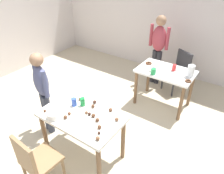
# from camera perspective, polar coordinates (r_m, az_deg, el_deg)

# --- Properties ---
(ground_plane) EXTENTS (6.40, 6.40, 0.00)m
(ground_plane) POSITION_cam_1_polar(r_m,az_deg,el_deg) (3.46, -6.77, -16.30)
(ground_plane) COLOR beige
(wall_back) EXTENTS (6.40, 0.10, 2.60)m
(wall_back) POSITION_cam_1_polar(r_m,az_deg,el_deg) (5.26, 16.56, 16.96)
(wall_back) COLOR silver
(wall_back) RESTS_ON ground_plane
(dining_table_near) EXTENTS (1.11, 0.67, 0.75)m
(dining_table_near) POSITION_cam_1_polar(r_m,az_deg,el_deg) (2.97, -8.02, -9.13)
(dining_table_near) COLOR silver
(dining_table_near) RESTS_ON ground_plane
(dining_table_far) EXTENTS (1.01, 0.66, 0.75)m
(dining_table_far) POSITION_cam_1_polar(r_m,az_deg,el_deg) (4.09, 13.88, 2.71)
(dining_table_far) COLOR white
(dining_table_far) RESTS_ON ground_plane
(chair_near_table) EXTENTS (0.42, 0.42, 0.87)m
(chair_near_table) POSITION_cam_1_polar(r_m,az_deg,el_deg) (2.83, -19.72, -17.82)
(chair_near_table) COLOR olive
(chair_near_table) RESTS_ON ground_plane
(chair_far_table) EXTENTS (0.54, 0.54, 0.87)m
(chair_far_table) POSITION_cam_1_polar(r_m,az_deg,el_deg) (4.71, 17.28, 4.51)
(chair_far_table) COLOR #2D2D33
(chair_far_table) RESTS_ON ground_plane
(person_girl_near) EXTENTS (0.45, 0.29, 1.40)m
(person_girl_near) POSITION_cam_1_polar(r_m,az_deg,el_deg) (3.41, -17.98, -0.32)
(person_girl_near) COLOR #383D4C
(person_girl_near) RESTS_ON ground_plane
(person_adult_far) EXTENTS (0.45, 0.23, 1.53)m
(person_adult_far) POSITION_cam_1_polar(r_m,az_deg,el_deg) (4.72, 12.18, 10.91)
(person_adult_far) COLOR #28282D
(person_adult_far) RESTS_ON ground_plane
(mixing_bowl) EXTENTS (0.17, 0.17, 0.08)m
(mixing_bowl) POSITION_cam_1_polar(r_m,az_deg,el_deg) (2.90, -15.17, -7.19)
(mixing_bowl) COLOR white
(mixing_bowl) RESTS_ON dining_table_near
(soda_can) EXTENTS (0.07, 0.07, 0.12)m
(soda_can) POSITION_cam_1_polar(r_m,az_deg,el_deg) (3.02, -7.81, -3.91)
(soda_can) COLOR #198438
(soda_can) RESTS_ON dining_table_near
(fork_near) EXTENTS (0.17, 0.02, 0.01)m
(fork_near) POSITION_cam_1_polar(r_m,az_deg,el_deg) (2.73, -9.42, -10.25)
(fork_near) COLOR silver
(fork_near) RESTS_ON dining_table_near
(cup_near_0) EXTENTS (0.07, 0.07, 0.12)m
(cup_near_0) POSITION_cam_1_polar(r_m,az_deg,el_deg) (3.04, -10.03, -3.93)
(cup_near_0) COLOR #3351B2
(cup_near_0) RESTS_ON dining_table_near
(cake_ball_0) EXTENTS (0.05, 0.05, 0.05)m
(cake_ball_0) POSITION_cam_1_polar(r_m,az_deg,el_deg) (2.86, -12.28, -7.80)
(cake_ball_0) COLOR brown
(cake_ball_0) RESTS_ON dining_table_near
(cake_ball_1) EXTENTS (0.05, 0.05, 0.05)m
(cake_ball_1) POSITION_cam_1_polar(r_m,az_deg,el_deg) (2.77, 1.30, -8.53)
(cake_ball_1) COLOR brown
(cake_ball_1) RESTS_ON dining_table_near
(cake_ball_2) EXTENTS (0.05, 0.05, 0.05)m
(cake_ball_2) POSITION_cam_1_polar(r_m,az_deg,el_deg) (2.66, -3.36, -10.55)
(cake_ball_2) COLOR brown
(cake_ball_2) RESTS_ON dining_table_near
(cake_ball_3) EXTENTS (0.04, 0.04, 0.04)m
(cake_ball_3) POSITION_cam_1_polar(r_m,az_deg,el_deg) (3.04, -17.39, -6.02)
(cake_ball_3) COLOR brown
(cake_ball_3) RESTS_ON dining_table_near
(cake_ball_4) EXTENTS (0.05, 0.05, 0.05)m
(cake_ball_4) POSITION_cam_1_polar(r_m,az_deg,el_deg) (2.83, -4.99, -7.55)
(cake_ball_4) COLOR brown
(cake_ball_4) RESTS_ON dining_table_near
(cake_ball_5) EXTENTS (0.04, 0.04, 0.04)m
(cake_ball_5) POSITION_cam_1_polar(r_m,az_deg,el_deg) (2.60, -3.47, -12.02)
(cake_ball_5) COLOR #3D2319
(cake_ball_5) RESTS_ON dining_table_near
(cake_ball_6) EXTENTS (0.05, 0.05, 0.05)m
(cake_ball_6) POSITION_cam_1_polar(r_m,az_deg,el_deg) (2.91, -0.38, -6.09)
(cake_ball_6) COLOR brown
(cake_ball_6) RESTS_ON dining_table_near
(cake_ball_7) EXTENTS (0.05, 0.05, 0.05)m
(cake_ball_7) POSITION_cam_1_polar(r_m,az_deg,el_deg) (2.99, -5.08, -5.08)
(cake_ball_7) COLOR brown
(cake_ball_7) RESTS_ON dining_table_near
(cake_ball_8) EXTENTS (0.04, 0.04, 0.04)m
(cake_ball_8) POSITION_cam_1_polar(r_m,az_deg,el_deg) (2.87, -5.98, -7.06)
(cake_ball_8) COLOR #3D2319
(cake_ball_8) RESTS_ON dining_table_near
(cake_ball_9) EXTENTS (0.05, 0.05, 0.05)m
(cake_ball_9) POSITION_cam_1_polar(r_m,az_deg,el_deg) (3.06, -4.65, -4.00)
(cake_ball_9) COLOR #3D2319
(cake_ball_9) RESTS_ON dining_table_near
(cake_ball_10) EXTENTS (0.04, 0.04, 0.04)m
(cake_ball_10) POSITION_cam_1_polar(r_m,az_deg,el_deg) (2.89, -6.82, -6.73)
(cake_ball_10) COLOR brown
(cake_ball_10) RESTS_ON dining_table_near
(cake_ball_11) EXTENTS (0.04, 0.04, 0.04)m
(cake_ball_11) POSITION_cam_1_polar(r_m,az_deg,el_deg) (2.91, -11.26, -6.88)
(cake_ball_11) COLOR brown
(cake_ball_11) RESTS_ON dining_table_near
(cake_ball_12) EXTENTS (0.05, 0.05, 0.05)m
(cake_ball_12) POSITION_cam_1_polar(r_m,az_deg,el_deg) (3.15, -8.49, -3.16)
(cake_ball_12) COLOR brown
(cake_ball_12) RESTS_ON dining_table_near
(cake_ball_13) EXTENTS (0.05, 0.05, 0.05)m
(cake_ball_13) POSITION_cam_1_polar(r_m,az_deg,el_deg) (2.53, -3.82, -13.42)
(cake_ball_13) COLOR brown
(cake_ball_13) RESTS_ON dining_table_near
(cake_ball_14) EXTENTS (0.05, 0.05, 0.05)m
(cake_ball_14) POSITION_cam_1_polar(r_m,az_deg,el_deg) (2.76, -3.91, -8.69)
(cake_ball_14) COLOR brown
(cake_ball_14) RESTS_ON dining_table_near
(pitcher_far) EXTENTS (0.12, 0.12, 0.21)m
(pitcher_far) POSITION_cam_1_polar(r_m,az_deg,el_deg) (3.91, 20.15, 4.00)
(pitcher_far) COLOR white
(pitcher_far) RESTS_ON dining_table_far
(cup_far_0) EXTENTS (0.09, 0.09, 0.11)m
(cup_far_0) POSITION_cam_1_polar(r_m,az_deg,el_deg) (3.84, 10.91, 4.09)
(cup_far_0) COLOR green
(cup_far_0) RESTS_ON dining_table_far
(cup_far_1) EXTENTS (0.07, 0.07, 0.12)m
(cup_far_1) POSITION_cam_1_polar(r_m,az_deg,el_deg) (4.05, 16.14, 4.97)
(cup_far_1) COLOR red
(cup_far_1) RESTS_ON dining_table_far
(donut_far_0) EXTENTS (0.12, 0.12, 0.04)m
(donut_far_0) POSITION_cam_1_polar(r_m,az_deg,el_deg) (4.20, 9.72, 6.24)
(donut_far_0) COLOR brown
(donut_far_0) RESTS_ON dining_table_far
(donut_far_1) EXTENTS (0.13, 0.13, 0.04)m
(donut_far_1) POSITION_cam_1_polar(r_m,az_deg,el_deg) (4.12, 11.50, 5.51)
(donut_far_1) COLOR white
(donut_far_1) RESTS_ON dining_table_far
(donut_far_2) EXTENTS (0.12, 0.12, 0.03)m
(donut_far_2) POSITION_cam_1_polar(r_m,az_deg,el_deg) (3.96, 10.34, 4.45)
(donut_far_2) COLOR white
(donut_far_2) RESTS_ON dining_table_far
(donut_far_3) EXTENTS (0.10, 0.10, 0.03)m
(donut_far_3) POSITION_cam_1_polar(r_m,az_deg,el_deg) (3.78, 19.55, 1.52)
(donut_far_3) COLOR brown
(donut_far_3) RESTS_ON dining_table_far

